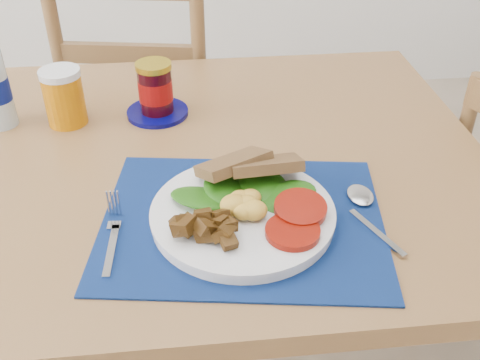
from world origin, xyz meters
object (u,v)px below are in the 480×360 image
Objects in this scene: breakfast_plate at (239,211)px; juice_glass at (64,98)px; chair_far at (143,86)px; jam_on_saucer at (156,92)px.

juice_glass reaches higher than breakfast_plate.
breakfast_plate is at bearing 112.92° from chair_far.
chair_far is at bearing 76.01° from juice_glass.
breakfast_plate is at bearing -70.44° from jam_on_saucer.
chair_far is 4.03× the size of breakfast_plate.
chair_far is 0.89m from breakfast_plate.
juice_glass is 0.85× the size of jam_on_saucer.
chair_far reaches higher than jam_on_saucer.
chair_far is 0.55m from juice_glass.
jam_on_saucer is (0.18, 0.02, -0.00)m from juice_glass.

